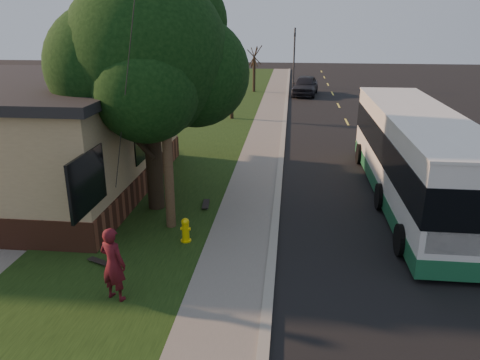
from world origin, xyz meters
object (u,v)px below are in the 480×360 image
Objects in this scene: utility_pole at (164,82)px; skateboarder at (113,264)px; fire_hydrant at (186,230)px; bare_tree_near at (232,87)px; traffic_signal at (294,53)px; transit_bus at (415,155)px; dumpster at (96,135)px; bare_tree_far at (254,70)px; leafy_tree at (150,58)px; skateboard_main at (206,204)px; distant_car at (305,85)px; skateboard_spare at (100,262)px.

utility_pole is 5.51m from skateboarder.
bare_tree_near is at bearing 92.86° from fire_hydrant.
fire_hydrant is 3.33m from skateboarder.
traffic_signal reaches higher than transit_bus.
dumpster is (-5.82, 12.94, -0.23)m from skateboarder.
fire_hydrant is at bearing -89.24° from bare_tree_far.
bare_tree_far is 0.33× the size of transit_bus.
leafy_tree is 7.16m from skateboarder.
leafy_tree reaches higher than skateboard_main.
traffic_signal is at bearing -76.84° from skateboarder.
transit_bus reaches higher than distant_car.
transit_bus is 11.31m from skateboard_spare.
fire_hydrant is 0.08× the size of utility_pole.
skateboard_main is (-3.00, -31.21, -3.03)m from traffic_signal.
bare_tree_near is at bearing 87.50° from leafy_tree.
distant_car reaches higher than skateboard_main.
transit_bus is (7.47, 4.35, 1.31)m from fire_hydrant.
transit_bus is at bearing -20.91° from dumpster.
transit_bus is 11.32m from skateboarder.
traffic_signal reaches higher than bare_tree_far.
skateboard_spare is at bearing -117.10° from utility_pole.
transit_bus is 7.70m from skateboard_main.
bare_tree_far is (-0.40, 30.00, 1.57)m from fire_hydrant.
fire_hydrant is 0.06× the size of transit_bus.
leafy_tree is 6.60m from skateboard_spare.
transit_bus is 13.43× the size of skateboard_main.
skateboard_spare is 0.41× the size of dumpster.
dumpster is at bearing -112.28° from traffic_signal.
traffic_signal is 3.00× the size of skateboarder.
traffic_signal is at bearing 81.53° from leafy_tree.
skateboarder is at bearing -100.44° from skateboard_main.
fire_hydrant is 4.37m from utility_pole.
utility_pole reaches higher than dumpster.
leafy_tree is 0.64× the size of transit_bus.
traffic_signal reaches higher than skateboarder.
skateboard_main is 26.44m from distant_car.
fire_hydrant is at bearing -95.21° from traffic_signal.
bare_tree_far is 33.15m from skateboarder.
fire_hydrant is 0.17× the size of bare_tree_near.
bare_tree_far is (0.50, 12.00, -0.15)m from bare_tree_near.
utility_pole is 2.25× the size of bare_tree_far.
bare_tree_far reaches higher than skateboarder.
transit_bus is at bearing 32.00° from skateboard_spare.
bare_tree_near is at bearing 86.71° from skateboard_spare.
leafy_tree is at bearing -169.36° from transit_bus.
skateboard_main is at bearing -88.95° from bare_tree_far.
skateboard_main is 0.46× the size of dumpster.
skateboard_spare is 12.37m from dumpster.
skateboard_main is at bearing -91.73° from distant_car.
dumpster is (-6.11, 8.81, -3.88)m from utility_pole.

